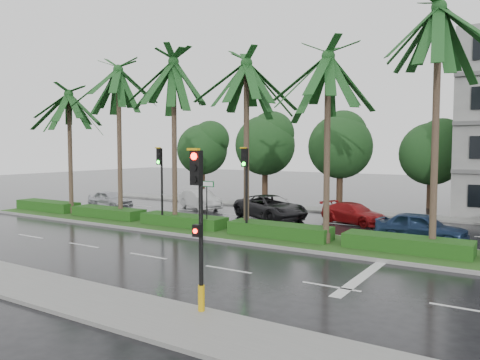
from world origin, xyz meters
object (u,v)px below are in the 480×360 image
Objects in this scene: car_red at (354,213)px; car_blue at (421,227)px; signal_median_left at (161,175)px; car_silver at (110,199)px; car_white at (200,199)px; car_darkgrey at (270,207)px; signal_near at (199,223)px; street_sign at (207,193)px.

car_red is 5.80m from car_blue.
signal_median_left is at bearing 109.69° from car_blue.
car_silver is 6.66m from car_white.
car_red is at bearing 54.66° from car_blue.
car_silver is at bearing 91.64° from car_blue.
car_white is 6.94m from car_darkgrey.
signal_near is 1.68× the size of street_sign.
car_silver is 22.04m from car_blue.
car_darkgrey is 9.84m from car_blue.
street_sign is (3.00, 0.18, -0.87)m from signal_median_left.
car_white reaches higher than car_silver.
car_silver is 12.65m from car_darkgrey.
signal_median_left reaches higher than car_white.
car_white is at bearing 127.07° from signal_near.
car_white is (-3.25, 7.85, -2.31)m from signal_median_left.
car_blue is at bearing -80.31° from car_white.
signal_median_left is 8.81m from car_white.
street_sign is 6.26m from car_darkgrey.
car_white is at bearing 79.47° from car_blue.
signal_median_left reaches higher than car_silver.
car_silver is at bearing 143.23° from signal_near.
car_darkgrey is 1.28× the size of car_red.
car_darkgrey reaches higher than car_white.
car_silver is at bearing 160.12° from street_sign.
street_sign reaches higher than car_silver.
car_red is at bearing -68.36° from car_white.
car_white is at bearing 112.49° from signal_median_left.
street_sign is (-7.00, 9.87, -0.38)m from signal_near.
street_sign is 0.48× the size of car_darkgrey.
car_blue is at bearing 77.37° from signal_near.
car_darkgrey is (6.75, -1.59, 0.06)m from car_white.
signal_median_left is at bearing -133.48° from car_white.
car_blue is (10.00, 3.52, -1.41)m from street_sign.
signal_near is 13.93m from signal_median_left.
car_blue is at bearing 19.39° from street_sign.
car_white is (5.78, 3.32, 0.03)m from car_silver.
car_silver is at bearing 119.76° from car_red.
signal_near reaches higher than street_sign.
signal_near is 23.83m from car_silver.
car_blue is at bearing 15.89° from signal_median_left.
car_blue is (4.50, -3.66, 0.11)m from car_red.
street_sign is at bearing 163.13° from car_red.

